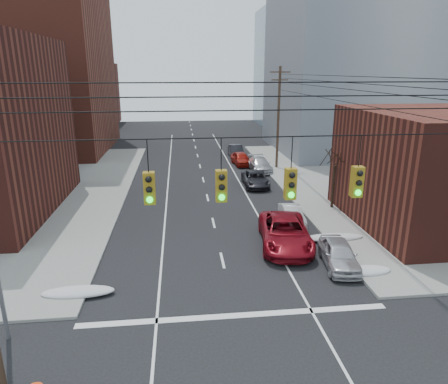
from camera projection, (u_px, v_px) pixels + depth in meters
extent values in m
cube|color=maroon|center=(3.00, 34.00, 50.41)|extent=(24.00, 20.00, 30.00)
cube|color=#4E1D17|center=(55.00, 95.00, 77.54)|extent=(22.00, 18.00, 12.00)
cube|color=gray|center=(363.00, 55.00, 52.24)|extent=(22.00, 20.00, 25.00)
cube|color=gray|center=(313.00, 68.00, 77.61)|extent=(20.00, 18.00, 22.00)
cylinder|color=#473323|center=(278.00, 119.00, 43.33)|extent=(0.28, 0.28, 11.00)
cube|color=#473323|center=(280.00, 72.00, 41.90)|extent=(2.20, 0.12, 0.12)
cube|color=#473323|center=(280.00, 80.00, 42.14)|extent=(1.80, 0.12, 0.12)
cylinder|color=black|center=(254.00, 137.00, 12.05)|extent=(17.00, 0.04, 0.04)
cylinder|color=black|center=(148.00, 156.00, 11.85)|extent=(0.03, 0.03, 1.00)
cube|color=olive|center=(149.00, 188.00, 12.14)|extent=(0.35, 0.30, 1.00)
sphere|color=black|center=(149.00, 179.00, 11.89)|extent=(0.20, 0.20, 0.20)
sphere|color=black|center=(149.00, 190.00, 11.98)|extent=(0.20, 0.20, 0.20)
sphere|color=#0CE526|center=(150.00, 200.00, 12.08)|extent=(0.20, 0.20, 0.20)
cylinder|color=black|center=(221.00, 154.00, 12.09)|extent=(0.03, 0.03, 1.00)
cube|color=olive|center=(221.00, 186.00, 12.38)|extent=(0.35, 0.30, 1.00)
sphere|color=black|center=(222.00, 177.00, 12.12)|extent=(0.20, 0.20, 0.20)
sphere|color=black|center=(222.00, 187.00, 12.22)|extent=(0.20, 0.20, 0.20)
sphere|color=#0CE526|center=(222.00, 197.00, 12.31)|extent=(0.20, 0.20, 0.20)
cylinder|color=black|center=(292.00, 153.00, 12.32)|extent=(0.03, 0.03, 1.00)
cube|color=olive|center=(290.00, 184.00, 12.61)|extent=(0.35, 0.30, 1.00)
sphere|color=black|center=(292.00, 175.00, 12.36)|extent=(0.20, 0.20, 0.20)
sphere|color=black|center=(292.00, 185.00, 12.45)|extent=(0.20, 0.20, 0.20)
sphere|color=#0CE526|center=(291.00, 195.00, 12.54)|extent=(0.20, 0.20, 0.20)
cylinder|color=black|center=(360.00, 151.00, 12.56)|extent=(0.03, 0.03, 1.00)
cube|color=olive|center=(357.00, 182.00, 12.85)|extent=(0.35, 0.30, 1.00)
sphere|color=black|center=(360.00, 173.00, 12.59)|extent=(0.20, 0.20, 0.20)
sphere|color=black|center=(359.00, 183.00, 12.69)|extent=(0.20, 0.20, 0.20)
sphere|color=#0CE526|center=(358.00, 193.00, 12.78)|extent=(0.20, 0.20, 0.20)
cylinder|color=black|center=(333.00, 188.00, 31.23)|extent=(0.20, 0.20, 3.50)
cylinder|color=black|center=(340.00, 158.00, 30.70)|extent=(0.27, 0.82, 1.19)
cylinder|color=black|center=(336.00, 156.00, 31.09)|extent=(1.17, 0.54, 1.38)
cylinder|color=black|center=(327.00, 155.00, 31.17)|extent=(1.44, 1.00, 1.48)
cylinder|color=black|center=(330.00, 159.00, 30.57)|extent=(0.17, 0.84, 1.19)
cylinder|color=black|center=(332.00, 159.00, 30.08)|extent=(0.82, 0.99, 1.40)
cylinder|color=black|center=(341.00, 159.00, 29.71)|extent=(1.74, 0.21, 1.43)
cylinder|color=black|center=(341.00, 159.00, 30.37)|extent=(0.48, 0.73, 1.20)
ellipsoid|color=silver|center=(78.00, 292.00, 19.41)|extent=(3.50, 1.08, 0.42)
ellipsoid|color=silver|center=(364.00, 271.00, 21.46)|extent=(3.00, 1.08, 0.42)
ellipsoid|color=silver|center=(333.00, 238.00, 25.74)|extent=(4.00, 1.08, 0.42)
imported|color=maroon|center=(285.00, 232.00, 24.81)|extent=(3.76, 6.74, 1.78)
imported|color=silver|center=(339.00, 254.00, 22.25)|extent=(2.29, 4.47, 1.46)
imported|color=silver|center=(292.00, 215.00, 28.65)|extent=(1.46, 3.80, 1.23)
imported|color=black|center=(255.00, 179.00, 37.83)|extent=(2.42, 4.96, 1.36)
imported|color=#B6B7BC|center=(260.00, 164.00, 43.55)|extent=(2.18, 5.04, 1.45)
imported|color=maroon|center=(241.00, 159.00, 46.38)|extent=(2.16, 4.49, 1.48)
imported|color=black|center=(236.00, 151.00, 50.65)|extent=(1.64, 4.60, 1.51)
imported|color=white|center=(27.00, 191.00, 33.38)|extent=(4.81, 2.31, 1.52)
imported|color=#9E9EA3|center=(19.00, 190.00, 33.73)|extent=(5.85, 3.87, 1.49)
imported|color=silver|center=(10.00, 180.00, 36.53)|extent=(4.75, 3.44, 1.50)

